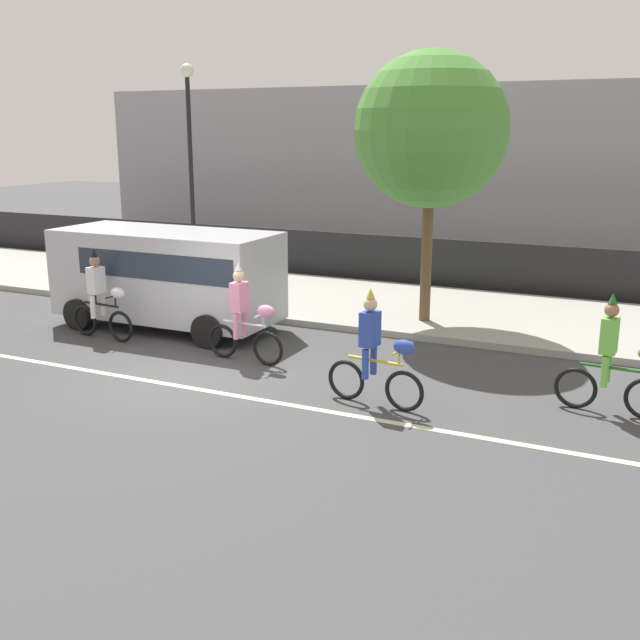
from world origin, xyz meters
TOP-DOWN VIEW (x-y plane):
  - ground_plane at (0.00, 0.00)m, footprint 80.00×80.00m
  - road_centre_line at (0.00, -0.50)m, footprint 36.00×0.14m
  - sidewalk_curb at (0.00, 6.50)m, footprint 60.00×5.00m
  - fence_line at (0.00, 9.40)m, footprint 40.00×0.08m
  - building_backdrop at (0.98, 18.00)m, footprint 28.00×8.00m
  - parade_cyclist_zebra at (-3.10, 1.33)m, footprint 1.72×0.50m
  - parade_cyclist_pink at (0.46, 1.22)m, footprint 1.72×0.50m
  - parade_cyclist_cobalt at (3.55, 0.09)m, footprint 1.72×0.50m
  - parade_cyclist_lime at (7.02, 1.29)m, footprint 1.72×0.50m
  - parked_van_silver at (-2.33, 2.70)m, footprint 5.00×2.22m
  - street_lamp_post at (-4.39, 6.66)m, footprint 0.36×0.36m
  - street_tree_near_lamp at (2.76, 5.22)m, footprint 3.30×3.30m

SIDE VIEW (x-z plane):
  - ground_plane at x=0.00m, z-range 0.00..0.00m
  - road_centre_line at x=0.00m, z-range 0.00..0.01m
  - sidewalk_curb at x=0.00m, z-range 0.00..0.15m
  - fence_line at x=0.00m, z-range 0.00..1.40m
  - parade_cyclist_zebra at x=-3.10m, z-range -0.12..1.80m
  - parade_cyclist_pink at x=0.46m, z-range -0.12..1.80m
  - parade_cyclist_cobalt at x=3.55m, z-range -0.12..1.80m
  - parade_cyclist_lime at x=7.02m, z-range -0.12..1.80m
  - parked_van_silver at x=-2.33m, z-range 0.19..2.37m
  - building_backdrop at x=0.98m, z-range 0.00..5.78m
  - street_lamp_post at x=-4.39m, z-range 1.06..6.92m
  - street_tree_near_lamp at x=2.76m, z-range 1.39..7.20m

